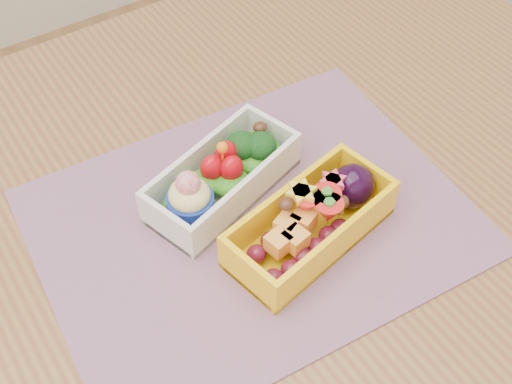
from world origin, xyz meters
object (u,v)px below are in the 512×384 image
table (206,271)px  bento_white (222,177)px  bento_yellow (314,220)px  placemat (253,221)px

table → bento_white: bearing=25.9°
bento_white → bento_yellow: bento_white is taller
table → bento_white: bento_white is taller
table → bento_yellow: (0.09, -0.09, 0.13)m
placemat → bento_yellow: (0.04, -0.05, 0.03)m
bento_yellow → table: bearing=124.7°
table → placemat: placemat is taller
table → placemat: bearing=-34.6°
bento_white → bento_yellow: (0.05, -0.11, 0.00)m
placemat → bento_white: 0.06m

